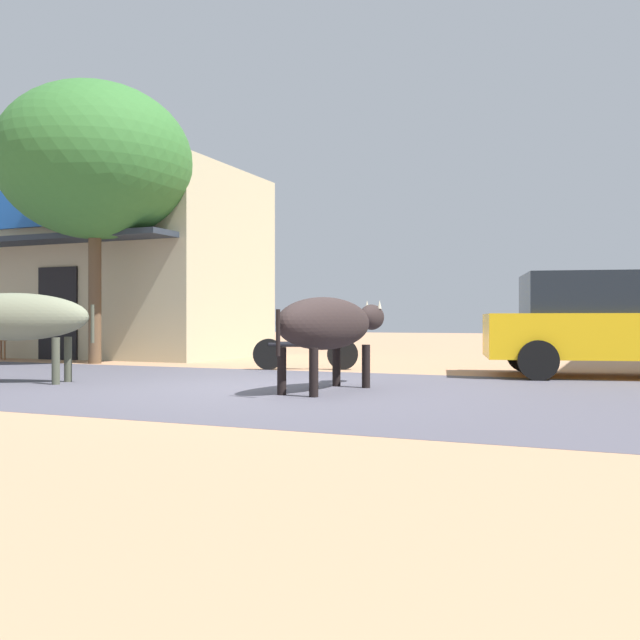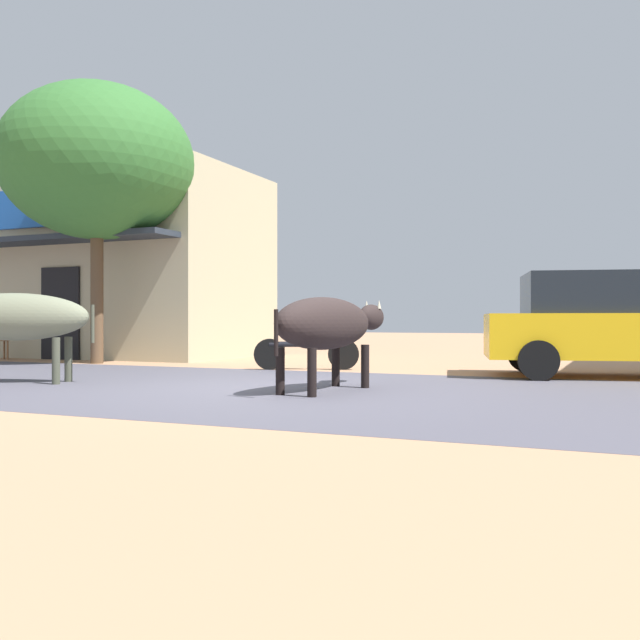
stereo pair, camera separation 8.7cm
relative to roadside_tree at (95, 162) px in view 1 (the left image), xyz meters
The scene contains 8 objects.
ground 7.90m from the roadside_tree, 30.14° to the right, with size 80.00×80.00×0.00m, color tan.
asphalt_road 7.90m from the roadside_tree, 30.14° to the right, with size 72.00×6.19×0.00m, color #514E5A.
storefront_left_cafe 4.37m from the roadside_tree, 133.47° to the left, with size 8.76×4.98×4.47m.
roadside_tree is the anchor object (origin of this frame).
parked_hatchback_car 10.41m from the roadside_tree, ahead, with size 4.36×2.68×1.64m.
parked_motorcycle 6.05m from the roadside_tree, ahead, with size 1.77×0.83×1.03m.
cow_near_brown 5.57m from the roadside_tree, 64.56° to the right, with size 2.74×1.39×1.29m.
cow_far_dark 8.10m from the roadside_tree, 26.75° to the right, with size 0.93×2.61×1.19m.
Camera 1 is at (4.22, -8.29, 0.90)m, focal length 39.93 mm.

